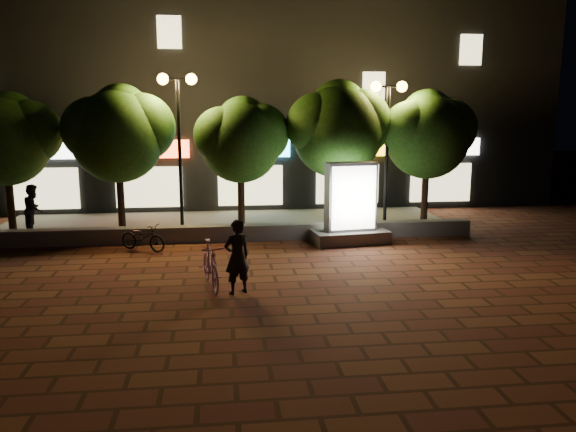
{
  "coord_description": "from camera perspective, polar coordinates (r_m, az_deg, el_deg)",
  "views": [
    {
      "loc": [
        -0.14,
        -13.51,
        4.11
      ],
      "look_at": [
        1.64,
        1.5,
        1.24
      ],
      "focal_mm": 34.9,
      "sensor_mm": 36.0,
      "label": 1
    }
  ],
  "objects": [
    {
      "name": "ad_kiosk",
      "position": [
        17.54,
        6.36,
        0.55
      ],
      "size": [
        2.47,
        1.47,
        2.53
      ],
      "color": "slate",
      "rests_on": "ground"
    },
    {
      "name": "rider",
      "position": [
        12.68,
        -5.21,
        -4.15
      ],
      "size": [
        0.74,
        0.65,
        1.72
      ],
      "primitive_type": "imported",
      "rotation": [
        0.0,
        0.0,
        3.6
      ],
      "color": "black",
      "rests_on": "ground"
    },
    {
      "name": "street_lamp_right",
      "position": [
        19.55,
        10.15,
        9.97
      ],
      "size": [
        1.26,
        0.36,
        4.98
      ],
      "color": "black",
      "rests_on": "sidewalk"
    },
    {
      "name": "ground",
      "position": [
        14.13,
        -5.95,
        -6.21
      ],
      "size": [
        80.0,
        80.0,
        0.0
      ],
      "primitive_type": "plane",
      "color": "brown",
      "rests_on": "ground"
    },
    {
      "name": "scooter_pink",
      "position": [
        13.25,
        -7.9,
        -4.95
      ],
      "size": [
        0.86,
        1.89,
        1.1
      ],
      "primitive_type": "imported",
      "rotation": [
        0.0,
        0.0,
        0.2
      ],
      "color": "#C885B4",
      "rests_on": "ground"
    },
    {
      "name": "tree_right",
      "position": [
        19.4,
        5.18,
        9.11
      ],
      "size": [
        3.72,
        3.1,
        5.07
      ],
      "color": "black",
      "rests_on": "sidewalk"
    },
    {
      "name": "retaining_wall",
      "position": [
        17.93,
        -6.17,
        -1.73
      ],
      "size": [
        16.0,
        0.45,
        0.5
      ],
      "primitive_type": "cube",
      "color": "slate",
      "rests_on": "ground"
    },
    {
      "name": "pedestrian",
      "position": [
        20.11,
        -24.47,
        0.63
      ],
      "size": [
        0.66,
        0.83,
        1.66
      ],
      "primitive_type": "imported",
      "rotation": [
        0.0,
        0.0,
        1.61
      ],
      "color": "black",
      "rests_on": "sidewalk"
    },
    {
      "name": "tree_mid",
      "position": [
        19.01,
        -4.73,
        8.03
      ],
      "size": [
        3.24,
        2.7,
        4.5
      ],
      "color": "black",
      "rests_on": "sidewalk"
    },
    {
      "name": "building_block",
      "position": [
        26.52,
        -6.65,
        12.61
      ],
      "size": [
        28.0,
        8.12,
        11.3
      ],
      "color": "black",
      "rests_on": "ground"
    },
    {
      "name": "sidewalk",
      "position": [
        20.42,
        -6.25,
        -0.79
      ],
      "size": [
        16.0,
        5.0,
        0.08
      ],
      "primitive_type": "cube",
      "color": "slate",
      "rests_on": "ground"
    },
    {
      "name": "tree_left",
      "position": [
        19.27,
        -16.83,
        8.33
      ],
      "size": [
        3.6,
        3.0,
        4.89
      ],
      "color": "black",
      "rests_on": "sidewalk"
    },
    {
      "name": "tree_far_right",
      "position": [
        20.31,
        14.12,
        8.35
      ],
      "size": [
        3.48,
        2.9,
        4.76
      ],
      "color": "black",
      "rests_on": "sidewalk"
    },
    {
      "name": "street_lamp_left",
      "position": [
        18.76,
        -11.12,
        10.32
      ],
      "size": [
        1.26,
        0.36,
        5.18
      ],
      "color": "black",
      "rests_on": "sidewalk"
    },
    {
      "name": "tree_far_left",
      "position": [
        20.18,
        -26.73,
        7.31
      ],
      "size": [
        3.36,
        2.8,
        4.63
      ],
      "color": "black",
      "rests_on": "sidewalk"
    },
    {
      "name": "scooter_parked",
      "position": [
        17.09,
        -14.56,
        -2.1
      ],
      "size": [
        1.61,
        1.26,
        0.81
      ],
      "primitive_type": "imported",
      "rotation": [
        0.0,
        0.0,
        1.03
      ],
      "color": "black",
      "rests_on": "ground"
    }
  ]
}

